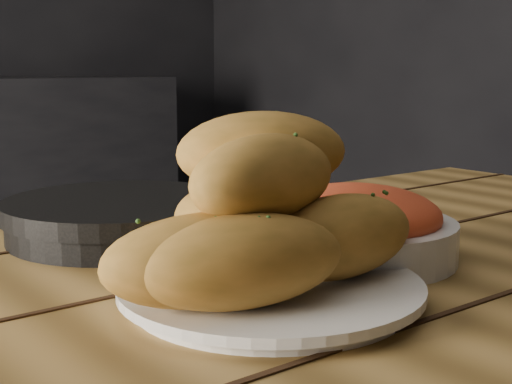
% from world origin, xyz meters
% --- Properties ---
extents(plate, '(0.25, 0.25, 0.02)m').
position_xyz_m(plate, '(0.22, -0.66, 0.76)').
color(plate, white).
rests_on(plate, table).
extents(bread_rolls, '(0.30, 0.23, 0.14)m').
position_xyz_m(bread_rolls, '(0.21, -0.66, 0.82)').
color(bread_rolls, '#BB8134').
rests_on(bread_rolls, plate).
extents(skillet, '(0.39, 0.26, 0.05)m').
position_xyz_m(skillet, '(0.23, -0.37, 0.77)').
color(skillet, black).
rests_on(skillet, table).
extents(bowl, '(0.21, 0.21, 0.08)m').
position_xyz_m(bowl, '(0.37, -0.60, 0.78)').
color(bowl, white).
rests_on(bowl, table).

